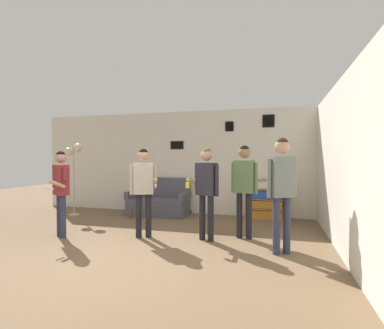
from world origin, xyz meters
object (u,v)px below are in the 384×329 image
Objects in this scene: floor_lamp at (74,158)px; bottle_on_floor at (131,215)px; bookshelf at (265,199)px; person_watcher_holding_cup at (206,184)px; person_spectator_near_bookshelf at (244,181)px; person_player_foreground_left at (61,185)px; person_player_foreground_center at (143,183)px; person_spectator_far_right at (282,182)px; couch at (159,203)px.

bottle_on_floor is at bearing 0.67° from floor_lamp.
bookshelf is at bearing 16.08° from bottle_on_floor.
person_watcher_holding_cup is 0.97× the size of person_spectator_near_bookshelf.
bottle_on_floor is (0.50, 1.83, -0.88)m from person_player_foreground_left.
person_player_foreground_left is 1.55m from person_player_foreground_center.
bottle_on_floor is at bearing 148.58° from person_watcher_holding_cup.
person_spectator_far_right reaches higher than person_spectator_near_bookshelf.
person_player_foreground_left is 3.41m from person_spectator_near_bookshelf.
bookshelf is 4.56m from person_player_foreground_left.
floor_lamp reaches higher than person_spectator_near_bookshelf.
person_player_foreground_center is at bearing 173.35° from person_spectator_far_right.
person_spectator_far_right is at bearing 1.24° from person_player_foreground_left.
floor_lamp is at bearing 167.36° from person_spectator_near_bookshelf.
person_spectator_near_bookshelf is at bearing 13.92° from person_player_foreground_left.
person_spectator_far_right reaches higher than person_player_foreground_left.
couch is 1.62× the size of bookshelf.
couch is 0.96× the size of person_player_foreground_center.
person_player_foreground_center is at bearing -166.01° from person_spectator_near_bookshelf.
floor_lamp is 1.08× the size of person_spectator_near_bookshelf.
bookshelf is 0.60× the size of person_player_foreground_left.
person_player_foreground_center is at bearing -75.21° from couch.
person_watcher_holding_cup is 0.71m from person_spectator_near_bookshelf.
floor_lamp reaches higher than person_player_foreground_center.
person_watcher_holding_cup is at bearing -113.06° from bookshelf.
person_player_foreground_center is at bearing -131.88° from bookshelf.
person_player_foreground_left is (1.10, -1.81, -0.49)m from floor_lamp.
bottle_on_floor is at bearing 124.81° from person_player_foreground_center.
person_spectator_far_right reaches higher than bottle_on_floor.
bottle_on_floor is (-0.44, -0.71, -0.21)m from couch.
floor_lamp is 4.02m from person_watcher_holding_cup.
floor_lamp is 2.17m from person_player_foreground_left.
bookshelf is 4.91m from floor_lamp.
person_spectator_near_bookshelf reaches higher than bottle_on_floor.
bookshelf is 2.48m from person_watcher_holding_cup.
person_watcher_holding_cup is (2.67, 0.50, 0.04)m from person_player_foreground_left.
person_watcher_holding_cup is at bearing 6.21° from person_player_foreground_center.
couch is 0.86m from bottle_on_floor.
person_player_foreground_center is 1.17m from person_watcher_holding_cup.
bookshelf is 3.93× the size of bottle_on_floor.
person_spectator_near_bookshelf reaches higher than person_watcher_holding_cup.
couch is 0.95× the size of person_watcher_holding_cup.
person_player_foreground_left is at bearing -110.26° from couch.
bottle_on_floor is at bearing 153.29° from person_spectator_far_right.
person_player_foreground_left is 2.72m from person_watcher_holding_cup.
couch is 2.35m from person_player_foreground_center.
person_player_foreground_left reaches higher than bookshelf.
couch is 3.02m from person_spectator_near_bookshelf.
couch is 0.92× the size of person_spectator_near_bookshelf.
bottle_on_floor is at bearing 160.30° from person_spectator_near_bookshelf.
person_spectator_near_bookshelf reaches higher than person_player_foreground_left.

